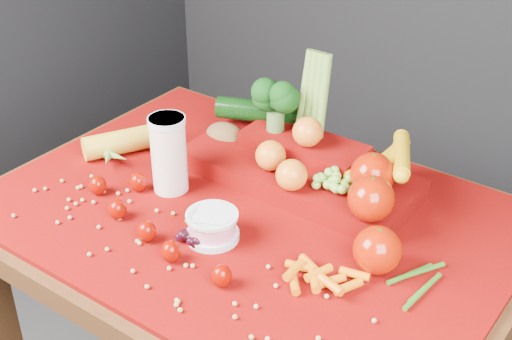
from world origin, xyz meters
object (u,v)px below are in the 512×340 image
Objects in this scene: table at (250,252)px; yogurt_bowl at (212,225)px; milk_glass at (169,151)px; produce_mound at (315,165)px.

table is 0.18m from yogurt_bowl.
milk_glass is at bearing 154.94° from yogurt_bowl.
milk_glass reaches higher than yogurt_bowl.
produce_mound reaches higher than yogurt_bowl.
produce_mound reaches higher than milk_glass.
produce_mound reaches higher than table.
yogurt_bowl is 0.17× the size of produce_mound.
yogurt_bowl is 0.28m from produce_mound.
yogurt_bowl reaches higher than table.
table is at bearing 88.79° from yogurt_bowl.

